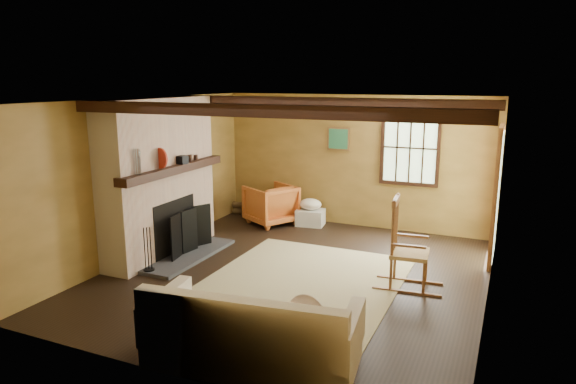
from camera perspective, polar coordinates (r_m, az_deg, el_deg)
The scene contains 10 objects.
ground at distance 7.25m, azimuth 0.76°, elevation -9.14°, with size 5.50×5.50×0.00m, color black.
room_envelope at distance 6.98m, azimuth 3.30°, elevation 3.90°, with size 5.02×5.52×2.44m.
fireplace at distance 8.04m, azimuth -13.96°, elevation 0.85°, with size 1.02×2.30×2.40m.
rug at distance 7.01m, azimuth 1.63°, elevation -9.91°, with size 2.50×3.00×0.01m, color tan.
rocking_chair at distance 6.85m, azimuth 13.01°, elevation -6.28°, with size 0.91×0.53×1.20m.
sofa at distance 5.04m, azimuth -4.01°, elevation -15.79°, with size 2.10×1.13×0.81m.
firewood_pile at distance 10.27m, azimuth -4.39°, elevation -1.93°, with size 0.70×0.13×0.25m.
laundry_basket at distance 9.56m, azimuth 2.50°, elevation -2.84°, with size 0.50×0.38×0.30m, color silver.
basket_pillow at distance 9.50m, azimuth 2.52°, elevation -1.36°, with size 0.41×0.33×0.21m, color white.
armchair at distance 9.60m, azimuth -1.92°, elevation -1.39°, with size 0.80×0.82×0.75m, color #BF6026.
Camera 1 is at (2.65, -6.20, 2.67)m, focal length 32.00 mm.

